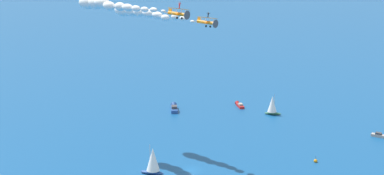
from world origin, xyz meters
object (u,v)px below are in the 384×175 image
at_px(motorboat_offshore, 382,136).
at_px(biplane_lead, 207,22).
at_px(sailboat_far_stbd, 153,161).
at_px(motorboat_ahead, 239,105).
at_px(biplane_wingman, 179,13).
at_px(motorboat_mid_cluster, 174,108).
at_px(sailboat_near_centre, 272,105).
at_px(wingwalker_lead, 208,14).
at_px(wingwalker_wingman, 180,5).
at_px(marker_buoy, 316,161).

distance_m(motorboat_offshore, biplane_lead, 75.57).
bearing_deg(sailboat_far_stbd, motorboat_offshore, 100.54).
bearing_deg(motorboat_ahead, biplane_wingman, -29.48).
relative_size(motorboat_offshore, biplane_wingman, 0.87).
relative_size(motorboat_mid_cluster, biplane_wingman, 1.43).
bearing_deg(biplane_lead, sailboat_near_centre, 140.20).
distance_m(wingwalker_lead, wingwalker_wingman, 12.83).
height_order(sailboat_near_centre, motorboat_mid_cluster, sailboat_near_centre).
height_order(motorboat_ahead, biplane_lead, biplane_lead).
bearing_deg(motorboat_mid_cluster, biplane_lead, 0.36).
relative_size(motorboat_offshore, motorboat_ahead, 0.86).
bearing_deg(marker_buoy, biplane_lead, -99.03).
height_order(motorboat_ahead, motorboat_mid_cluster, motorboat_mid_cluster).
bearing_deg(biplane_wingman, biplane_lead, 129.72).
distance_m(motorboat_offshore, biplane_wingman, 86.74).
xyz_separation_m(sailboat_near_centre, sailboat_far_stbd, (45.61, -50.85, 0.42)).
bearing_deg(biplane_wingman, motorboat_mid_cluster, 171.68).
relative_size(marker_buoy, wingwalker_wingman, 1.18).
bearing_deg(sailboat_near_centre, marker_buoy, -2.83).
relative_size(motorboat_ahead, motorboat_mid_cluster, 0.71).
relative_size(sailboat_far_stbd, motorboat_offshore, 1.47).
distance_m(motorboat_ahead, wingwalker_wingman, 84.81).
bearing_deg(motorboat_ahead, biplane_lead, -25.27).
height_order(marker_buoy, wingwalker_wingman, wingwalker_wingman).
height_order(motorboat_offshore, biplane_lead, biplane_lead).
relative_size(biplane_lead, wingwalker_lead, 4.49).
relative_size(sailboat_near_centre, marker_buoy, 3.76).
bearing_deg(motorboat_ahead, marker_buoy, 6.63).
bearing_deg(sailboat_far_stbd, motorboat_ahead, 144.23).
height_order(sailboat_near_centre, wingwalker_wingman, wingwalker_wingman).
height_order(sailboat_near_centre, sailboat_far_stbd, sailboat_far_stbd).
distance_m(marker_buoy, wingwalker_wingman, 63.07).
bearing_deg(motorboat_offshore, biplane_wingman, -75.75).
bearing_deg(marker_buoy, motorboat_ahead, -173.37).
height_order(motorboat_mid_cluster, marker_buoy, motorboat_mid_cluster).
xyz_separation_m(biplane_wingman, wingwalker_wingman, (-0.22, 0.32, 2.16)).
distance_m(sailboat_near_centre, motorboat_mid_cluster, 37.23).
distance_m(sailboat_near_centre, motorboat_ahead, 15.61).
bearing_deg(sailboat_far_stbd, motorboat_mid_cluster, 164.66).
relative_size(marker_buoy, biplane_lead, 0.31).
distance_m(motorboat_ahead, marker_buoy, 59.15).
relative_size(motorboat_offshore, wingwalker_wingman, 3.35).
bearing_deg(motorboat_mid_cluster, sailboat_far_stbd, -15.34).
height_order(sailboat_far_stbd, motorboat_offshore, sailboat_far_stbd).
relative_size(sailboat_far_stbd, biplane_lead, 1.28).
bearing_deg(wingwalker_wingman, biplane_lead, 129.89).
height_order(sailboat_far_stbd, wingwalker_lead, wingwalker_lead).
bearing_deg(sailboat_near_centre, wingwalker_lead, -39.68).
xyz_separation_m(motorboat_offshore, wingwalker_wingman, (17.98, -71.34, 47.50)).
bearing_deg(sailboat_far_stbd, marker_buoy, 89.00).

